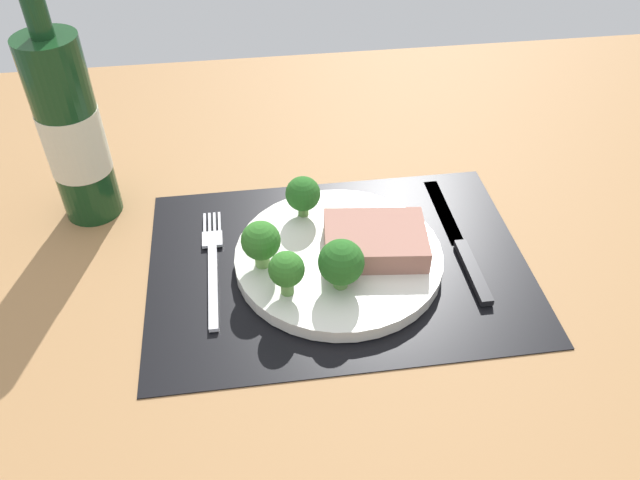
# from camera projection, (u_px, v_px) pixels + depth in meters

# --- Properties ---
(ground_plane) EXTENTS (1.40, 1.10, 0.03)m
(ground_plane) POSITION_uv_depth(u_px,v_px,m) (338.00, 274.00, 0.74)
(ground_plane) COLOR #996D42
(placemat) EXTENTS (0.43, 0.31, 0.00)m
(placemat) POSITION_uv_depth(u_px,v_px,m) (338.00, 264.00, 0.73)
(placemat) COLOR black
(placemat) RESTS_ON ground_plane
(plate) EXTENTS (0.24, 0.24, 0.02)m
(plate) POSITION_uv_depth(u_px,v_px,m) (339.00, 258.00, 0.72)
(plate) COLOR silver
(plate) RESTS_ON placemat
(steak) EXTENTS (0.12, 0.10, 0.03)m
(steak) POSITION_uv_depth(u_px,v_px,m) (375.00, 238.00, 0.71)
(steak) COLOR #9E6B5B
(steak) RESTS_ON plate
(broccoli_near_steak) EXTENTS (0.04, 0.04, 0.05)m
(broccoli_near_steak) POSITION_uv_depth(u_px,v_px,m) (303.00, 194.00, 0.75)
(broccoli_near_steak) COLOR #5B8942
(broccoli_near_steak) RESTS_ON plate
(broccoli_center) EXTENTS (0.04, 0.04, 0.06)m
(broccoli_center) POSITION_uv_depth(u_px,v_px,m) (261.00, 241.00, 0.68)
(broccoli_center) COLOR #6B994C
(broccoli_center) RESTS_ON plate
(broccoli_near_fork) EXTENTS (0.05, 0.05, 0.06)m
(broccoli_near_fork) POSITION_uv_depth(u_px,v_px,m) (341.00, 263.00, 0.66)
(broccoli_near_fork) COLOR #5B8942
(broccoli_near_fork) RESTS_ON plate
(broccoli_front_edge) EXTENTS (0.04, 0.04, 0.05)m
(broccoli_front_edge) POSITION_uv_depth(u_px,v_px,m) (286.00, 270.00, 0.65)
(broccoli_front_edge) COLOR #5B8942
(broccoli_front_edge) RESTS_ON plate
(fork) EXTENTS (0.02, 0.19, 0.01)m
(fork) POSITION_uv_depth(u_px,v_px,m) (213.00, 264.00, 0.72)
(fork) COLOR silver
(fork) RESTS_ON placemat
(knife) EXTENTS (0.02, 0.23, 0.01)m
(knife) POSITION_uv_depth(u_px,v_px,m) (461.00, 246.00, 0.74)
(knife) COLOR black
(knife) RESTS_ON placemat
(wine_bottle) EXTENTS (0.07, 0.07, 0.33)m
(wine_bottle) POSITION_uv_depth(u_px,v_px,m) (71.00, 130.00, 0.73)
(wine_bottle) COLOR #143819
(wine_bottle) RESTS_ON ground_plane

